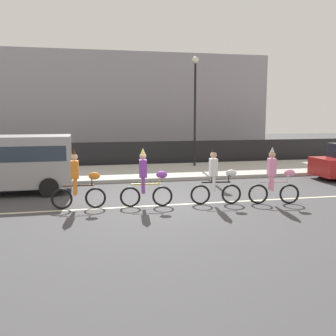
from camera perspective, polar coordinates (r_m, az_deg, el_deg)
The scene contains 11 objects.
ground_plane at distance 13.53m, azimuth -1.14°, elevation -4.96°, with size 80.00×80.00×0.00m, color #424244.
road_centre_line at distance 13.05m, azimuth -0.70°, elevation -5.42°, with size 36.00×0.14×0.01m, color beige.
sidewalk_curb at distance 19.82m, azimuth -4.90°, elevation -0.62°, with size 60.00×5.00×0.15m, color #ADAAA3.
fence_line at distance 22.60m, azimuth -5.92°, elevation 2.03°, with size 40.00×0.08×1.40m, color black.
building_backdrop at distance 30.93m, azimuth -13.83°, elevation 8.78°, with size 28.00×8.00×7.16m, color #99939E.
parade_cyclist_orange at distance 12.75m, azimuth -12.83°, elevation -2.11°, with size 1.72×0.50×1.92m.
parade_cyclist_purple at distance 12.72m, azimuth -3.11°, elevation -1.94°, with size 1.72×0.50×1.92m.
parade_cyclist_zebra at distance 13.14m, azimuth 7.06°, elevation -1.67°, with size 1.71×0.51×1.92m.
parade_cyclist_pink at distance 13.58m, azimuth 15.23°, elevation -1.58°, with size 1.70×0.55×1.92m.
parked_van_grey at distance 15.96m, azimuth -22.59°, elevation 1.07°, with size 5.00×2.22×2.18m.
street_lamp_post at distance 21.59m, azimuth 3.95°, elevation 10.51°, with size 0.36×0.36×5.86m.
Camera 1 is at (-2.63, -12.92, 3.03)m, focal length 42.00 mm.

